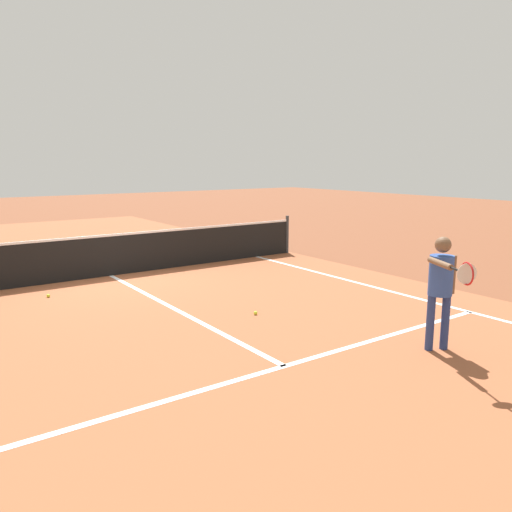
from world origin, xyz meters
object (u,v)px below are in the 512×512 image
Objects in this scene: net at (110,255)px; tennis_ball_near_net at (48,296)px; player_near at (441,281)px; tennis_ball_mid_court at (256,313)px.

net reaches higher than tennis_ball_near_net.
player_near reaches higher than tennis_ball_near_net.
tennis_ball_mid_court is (-1.11, 2.79, -0.95)m from player_near.
net is 158.00× the size of tennis_ball_mid_court.
player_near is 7.14m from tennis_ball_near_net.
tennis_ball_mid_court is at bearing -77.44° from net.
player_near is at bearing -68.38° from tennis_ball_mid_court.
tennis_ball_mid_court is at bearing 111.62° from player_near.
player_near is 24.00× the size of tennis_ball_near_net.
tennis_ball_near_net is (-2.61, 3.23, 0.00)m from tennis_ball_mid_court.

